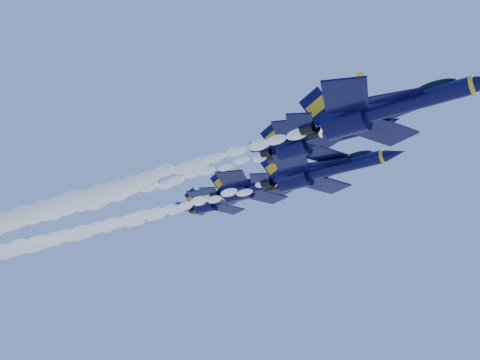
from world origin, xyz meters
The scene contains 10 objects.
jet_lead centered at (13.81, -9.53, 150.68)m, with size 19.06×15.63×7.08m.
smoke_trail_jet_lead centered at (-21.57, -9.53, 150.17)m, with size 54.48×2.58×2.32m, color white.
jet_second centered at (3.12, -1.36, 153.62)m, with size 16.60×13.62×6.17m.
smoke_trail_jet_second centered at (-31.21, -1.36, 153.13)m, with size 54.48×2.25×2.02m, color white.
jet_third centered at (-0.15, 5.44, 152.99)m, with size 18.60×15.26×6.91m.
smoke_trail_jet_third centered at (-35.34, 5.44, 152.49)m, with size 54.48×2.52×2.27m, color white.
jet_fourth centered at (-12.12, 10.45, 155.33)m, with size 17.80×14.60×6.61m.
smoke_trail_jet_fourth centered at (-46.96, 10.45, 154.83)m, with size 54.48×2.41×2.17m, color white.
jet_fifth centered at (-24.41, 18.76, 158.11)m, with size 15.72×12.89×5.84m.
smoke_trail_jet_fifth centered at (-58.37, 18.76, 157.63)m, with size 54.48×2.13×1.92m, color white.
Camera 1 is at (32.98, -62.24, 121.69)m, focal length 50.00 mm.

